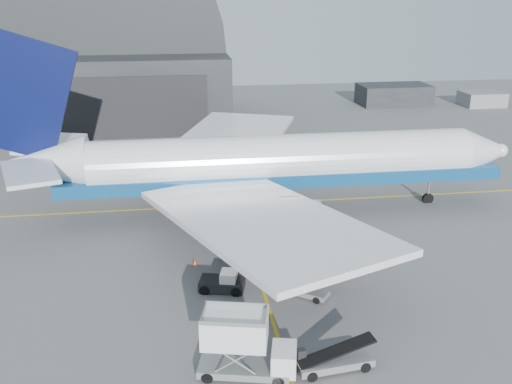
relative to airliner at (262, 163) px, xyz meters
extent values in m
plane|color=#565659|center=(-2.48, -17.53, -5.35)|extent=(200.00, 200.00, 0.00)
cube|color=gold|center=(-2.48, 2.47, -5.34)|extent=(80.00, 0.25, 0.02)
cube|color=gold|center=(-2.48, -19.53, -5.34)|extent=(0.25, 40.00, 0.02)
cube|color=black|center=(-24.48, 47.47, 0.65)|extent=(50.00, 28.00, 12.00)
cube|color=black|center=(-24.48, 33.37, -0.35)|extent=(42.00, 0.40, 9.50)
cube|color=black|center=(35.52, 54.47, -5.35)|extent=(14.00, 8.00, 4.00)
cube|color=slate|center=(52.52, 50.47, -5.35)|extent=(8.00, 6.00, 2.80)
cylinder|color=white|center=(2.23, 0.00, 0.31)|extent=(39.23, 5.23, 5.23)
cone|color=white|center=(24.24, 0.00, 0.31)|extent=(4.80, 5.23, 5.23)
sphere|color=white|center=(26.42, 0.00, 0.31)|extent=(1.53, 1.53, 1.53)
cone|color=white|center=(-21.20, 0.00, 0.97)|extent=(7.63, 5.23, 5.23)
cube|color=black|center=(22.94, 0.00, 0.97)|extent=(2.83, 2.40, 0.76)
cube|color=navy|center=(2.23, 0.00, -1.38)|extent=(45.77, 5.29, 1.31)
cube|color=white|center=(-2.13, -13.08, -0.78)|extent=(20.10, 26.72, 1.59)
cube|color=white|center=(-2.13, 13.08, -0.78)|extent=(20.10, 26.72, 1.59)
cube|color=white|center=(-21.75, -4.90, 1.62)|extent=(6.67, 9.12, 0.38)
cube|color=white|center=(-21.75, 4.90, 1.62)|extent=(6.67, 9.12, 0.38)
cube|color=#080D3A|center=(-22.29, 0.00, 7.40)|extent=(10.10, 0.54, 12.55)
cylinder|color=gray|center=(1.14, -8.72, -2.52)|extent=(5.67, 2.94, 2.94)
cylinder|color=gray|center=(1.14, 8.72, -2.52)|extent=(5.67, 2.94, 2.94)
cylinder|color=#A5A5AA|center=(18.58, 0.00, -3.83)|extent=(0.31, 0.31, 3.05)
cylinder|color=black|center=(18.58, 0.00, -4.86)|extent=(1.20, 0.38, 1.20)
cylinder|color=black|center=(0.05, -3.49, -4.76)|extent=(1.42, 0.49, 1.42)
cylinder|color=black|center=(0.05, 3.49, -4.76)|extent=(1.42, 0.49, 1.42)
cube|color=slate|center=(-5.22, -26.60, -4.84)|extent=(5.95, 3.45, 0.47)
cube|color=silver|center=(-2.86, -27.15, -4.10)|extent=(1.94, 2.43, 1.49)
cube|color=black|center=(-2.18, -27.31, -3.86)|extent=(0.48, 1.74, 0.84)
cube|color=silver|center=(-5.76, -26.47, -2.19)|extent=(4.34, 3.16, 1.86)
cylinder|color=black|center=(-3.35, -28.04, -4.98)|extent=(0.79, 0.44, 0.75)
cylinder|color=black|center=(-2.91, -26.13, -4.98)|extent=(0.79, 0.44, 0.75)
cylinder|color=black|center=(-7.53, -27.06, -4.98)|extent=(0.79, 0.44, 0.75)
cylinder|color=black|center=(-7.08, -25.16, -4.98)|extent=(0.79, 0.44, 0.75)
cube|color=black|center=(-5.65, -15.96, -4.87)|extent=(3.86, 2.73, 0.79)
cube|color=silver|center=(-5.14, -16.09, -4.18)|extent=(1.57, 1.83, 0.79)
cylinder|color=black|center=(-4.68, -17.11, -5.00)|extent=(0.84, 0.49, 0.79)
cylinder|color=black|center=(-4.24, -15.42, -5.00)|extent=(0.84, 0.49, 0.79)
cylinder|color=black|center=(-7.05, -16.51, -5.00)|extent=(0.84, 0.49, 0.79)
cylinder|color=black|center=(-6.61, -14.81, -5.00)|extent=(0.84, 0.49, 0.79)
cube|color=slate|center=(0.40, -26.87, -4.86)|extent=(4.98, 2.20, 0.49)
cube|color=black|center=(0.40, -26.87, -4.09)|extent=(5.23, 1.69, 1.40)
cube|color=black|center=(-1.63, -26.51, -4.31)|extent=(0.60, 0.50, 0.66)
cylinder|color=black|center=(2.23, -27.43, -5.03)|extent=(0.69, 0.35, 0.66)
cylinder|color=black|center=(2.05, -25.91, -5.03)|extent=(0.69, 0.35, 0.66)
cylinder|color=black|center=(-1.26, -27.84, -5.03)|extent=(0.69, 0.35, 0.66)
cylinder|color=black|center=(-1.44, -26.32, -5.03)|extent=(0.69, 0.35, 0.66)
cube|color=slate|center=(0.45, -17.72, -4.94)|extent=(4.03, 3.54, 0.41)
cube|color=black|center=(0.45, -17.72, -4.30)|extent=(3.96, 3.33, 1.17)
cube|color=black|center=(-0.55, -16.32, -4.49)|extent=(0.59, 0.57, 0.55)
cylinder|color=black|center=(1.22, -19.12, -5.08)|extent=(0.57, 0.52, 0.55)
cylinder|color=black|center=(2.00, -18.11, -5.08)|extent=(0.57, 0.52, 0.55)
cylinder|color=black|center=(-1.11, -17.34, -5.08)|extent=(0.57, 0.52, 0.55)
cylinder|color=black|center=(-0.33, -16.33, -5.08)|extent=(0.57, 0.52, 0.55)
cube|color=#FF5208|center=(-7.60, -11.45, -5.34)|extent=(0.34, 0.34, 0.03)
cone|color=#FF5208|center=(-7.60, -11.45, -5.11)|extent=(0.34, 0.34, 0.49)
camera|label=1|loc=(-8.72, -55.66, 17.12)|focal=40.00mm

